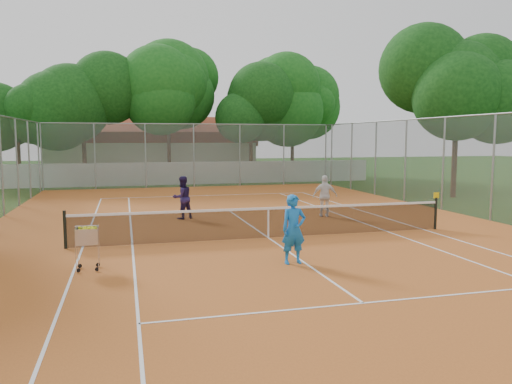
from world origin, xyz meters
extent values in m
plane|color=#183C10|center=(0.00, 0.00, 0.00)|extent=(120.00, 120.00, 0.00)
cube|color=#B75F23|center=(0.00, 0.00, 0.01)|extent=(18.00, 34.00, 0.02)
cube|color=white|center=(0.00, 0.00, 0.02)|extent=(10.98, 23.78, 0.01)
cube|color=black|center=(0.00, 0.00, 0.51)|extent=(11.88, 0.10, 0.98)
cube|color=slate|center=(0.00, 0.00, 2.00)|extent=(18.00, 34.00, 4.00)
cube|color=silver|center=(0.00, 19.00, 0.75)|extent=(26.00, 0.30, 1.50)
cube|color=beige|center=(-2.00, 29.00, 2.20)|extent=(16.40, 9.00, 4.40)
cube|color=#0E380F|center=(0.00, 22.00, 5.00)|extent=(29.00, 19.00, 10.00)
imported|color=blue|center=(-0.28, -3.21, 0.88)|extent=(0.65, 0.45, 1.72)
imported|color=#201643|center=(-2.16, 4.39, 0.84)|extent=(0.99, 0.90, 1.64)
imported|color=silver|center=(3.34, 3.50, 0.84)|extent=(1.03, 0.65, 1.64)
cube|color=silver|center=(-5.16, -2.57, 0.58)|extent=(0.68, 0.68, 1.11)
camera|label=1|loc=(-4.27, -14.67, 3.11)|focal=35.00mm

